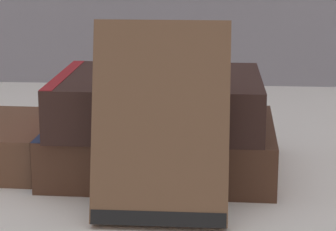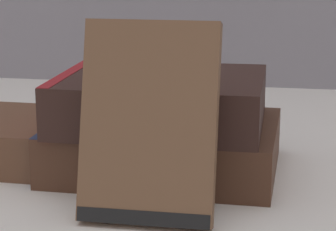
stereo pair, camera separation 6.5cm
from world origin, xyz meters
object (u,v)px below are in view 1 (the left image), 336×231
object	(u,v)px
book_flat_bottom	(157,146)
book_flat_top	(153,100)
reading_glasses	(108,132)
book_leaning_front	(161,129)
pocket_watch	(188,79)

from	to	relation	value
book_flat_bottom	book_flat_top	xyz separation A→B (m)	(-0.00, -0.01, 0.05)
book_flat_bottom	reading_glasses	bearing A→B (deg)	119.78
book_flat_bottom	reading_glasses	distance (m)	0.15
reading_glasses	book_leaning_front	bearing A→B (deg)	-83.35
pocket_watch	reading_glasses	xyz separation A→B (m)	(-0.11, 0.17, -0.10)
book_flat_bottom	book_leaning_front	xyz separation A→B (m)	(0.02, -0.13, 0.05)
book_leaning_front	reading_glasses	world-z (taller)	book_leaning_front
book_flat_bottom	pocket_watch	distance (m)	0.09
book_flat_bottom	book_flat_top	distance (m)	0.05
book_flat_top	pocket_watch	bearing A→B (deg)	-41.95
book_flat_bottom	book_flat_top	bearing A→B (deg)	-106.63
book_flat_top	book_leaning_front	world-z (taller)	book_leaning_front
book_flat_bottom	book_leaning_front	distance (m)	0.14
pocket_watch	reading_glasses	world-z (taller)	pocket_watch
book_leaning_front	pocket_watch	size ratio (longest dim) A/B	2.65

